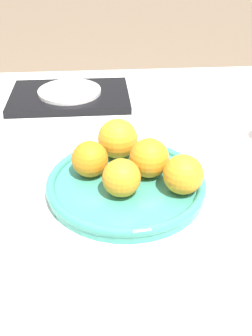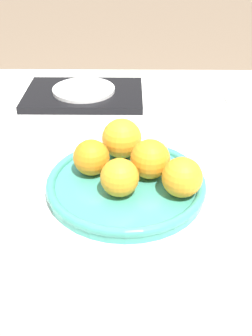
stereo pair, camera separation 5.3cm
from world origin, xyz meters
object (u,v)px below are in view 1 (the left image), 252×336
orange_3 (149,158)px  side_plate (70,91)px  orange_4 (90,159)px  fruit_platter (126,184)px  orange_1 (118,139)px  orange_2 (183,174)px  serving_tray (70,96)px  orange_0 (121,178)px  napkin (229,97)px

orange_3 → side_plate: bearing=111.9°
orange_3 → orange_4: size_ratio=1.08×
fruit_platter → orange_1: bearing=95.9°
orange_2 → serving_tray: 0.53m
orange_3 → orange_0: bearing=-134.5°
orange_3 → side_plate: 0.45m
orange_0 → orange_4: size_ratio=0.99×
orange_3 → side_plate: size_ratio=0.43×
fruit_platter → orange_4: orange_4 is taller
orange_4 → orange_0: bearing=-50.1°
fruit_platter → side_plate: bearing=105.7°
fruit_platter → orange_1: size_ratio=3.70×
fruit_platter → orange_2: size_ratio=4.17×
fruit_platter → orange_3: orange_3 is taller
fruit_platter → napkin: fruit_platter is taller
orange_2 → serving_tray: orange_2 is taller
serving_tray → side_plate: bearing=-90.0°
orange_2 → orange_3: (-0.05, 0.06, 0.00)m
orange_0 → side_plate: bearing=103.3°
orange_0 → orange_3: 0.08m
orange_2 → napkin: orange_2 is taller
orange_1 → orange_4: size_ratio=1.17×
serving_tray → fruit_platter: bearing=-74.3°
orange_1 → side_plate: (-0.11, 0.35, -0.04)m
fruit_platter → orange_2: bearing=-20.7°
orange_1 → orange_2: 0.17m
napkin → orange_0: bearing=-126.7°
orange_2 → orange_3: bearing=133.2°
orange_0 → serving_tray: orange_0 is taller
side_plate → napkin: size_ratio=1.61×
orange_0 → orange_4: 0.09m
orange_1 → side_plate: 0.37m
serving_tray → side_plate: side_plate is taller
orange_3 → orange_4: 0.11m
orange_1 → orange_3: size_ratio=1.08×
fruit_platter → orange_4: bearing=156.1°
fruit_platter → orange_2: 0.11m
orange_4 → napkin: orange_4 is taller
orange_3 → side_plate: orange_3 is taller
orange_1 → serving_tray: size_ratio=0.25×
napkin → side_plate: bearing=176.9°
orange_3 → orange_4: orange_3 is taller
orange_2 → side_plate: orange_2 is taller
orange_3 → orange_1: bearing=126.5°
orange_1 → serving_tray: bearing=108.3°
napkin → orange_2: bearing=-116.7°
orange_0 → orange_3: bearing=45.5°
orange_3 → napkin: orange_3 is taller
side_plate → orange_2: bearing=-65.0°
fruit_platter → orange_4: (-0.07, 0.03, 0.04)m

